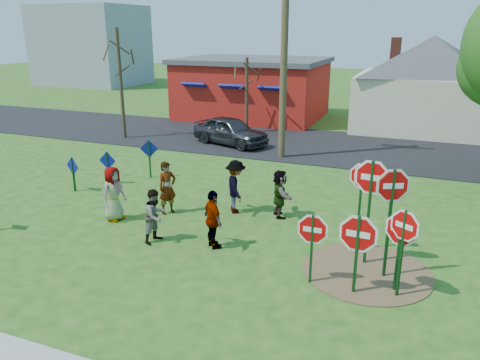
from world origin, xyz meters
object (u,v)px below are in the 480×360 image
at_px(stop_sign_d, 392,196).
at_px(utility_pole, 285,38).
at_px(stop_sign_b, 361,185).
at_px(suv, 230,131).
at_px(stop_sign_a, 312,234).
at_px(person_b, 167,188).
at_px(person_a, 113,194).
at_px(stop_sign_c, 404,234).

xyz_separation_m(stop_sign_d, utility_pole, (-5.54, 9.68, 3.26)).
bearing_deg(stop_sign_b, suv, 142.83).
bearing_deg(stop_sign_b, stop_sign_d, -40.72).
distance_m(stop_sign_a, person_b, 6.01).
distance_m(stop_sign_d, suv, 14.18).
bearing_deg(person_a, utility_pole, -8.92).
height_order(stop_sign_d, suv, stop_sign_d).
height_order(stop_sign_a, suv, stop_sign_a).
bearing_deg(stop_sign_b, utility_pole, 133.28).
relative_size(stop_sign_b, stop_sign_c, 1.17).
bearing_deg(stop_sign_c, stop_sign_d, 144.99).
xyz_separation_m(person_a, person_b, (1.29, 1.11, -0.00)).
bearing_deg(utility_pole, person_a, -106.92).
distance_m(suv, utility_pole, 5.79).
distance_m(stop_sign_a, stop_sign_c, 2.01).
height_order(stop_sign_a, stop_sign_d, stop_sign_d).
height_order(person_b, suv, person_b).
relative_size(stop_sign_c, person_a, 1.27).
bearing_deg(stop_sign_c, person_b, -167.98).
height_order(stop_sign_a, stop_sign_b, stop_sign_b).
relative_size(person_a, person_b, 1.00).
relative_size(stop_sign_a, person_b, 1.08).
distance_m(person_b, suv, 9.56).
relative_size(person_b, utility_pole, 0.17).
bearing_deg(stop_sign_d, stop_sign_c, -91.12).
relative_size(stop_sign_a, stop_sign_d, 0.65).
distance_m(person_a, suv, 10.53).
bearing_deg(utility_pole, stop_sign_c, -60.64).
bearing_deg(utility_pole, stop_sign_d, -60.24).
height_order(stop_sign_a, person_a, stop_sign_a).
xyz_separation_m(person_a, utility_pole, (2.77, 9.10, 4.50)).
height_order(person_a, utility_pole, utility_pole).
height_order(stop_sign_c, suv, stop_sign_c).
relative_size(stop_sign_a, stop_sign_c, 0.84).
bearing_deg(stop_sign_b, stop_sign_a, -95.79).
distance_m(stop_sign_b, stop_sign_c, 2.37).
bearing_deg(stop_sign_a, person_a, 166.04).
distance_m(stop_sign_b, stop_sign_d, 1.48).
bearing_deg(stop_sign_c, stop_sign_a, -145.63).
bearing_deg(suv, utility_pole, -95.58).
bearing_deg(person_b, stop_sign_d, -74.27).
bearing_deg(stop_sign_b, person_a, -160.94).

